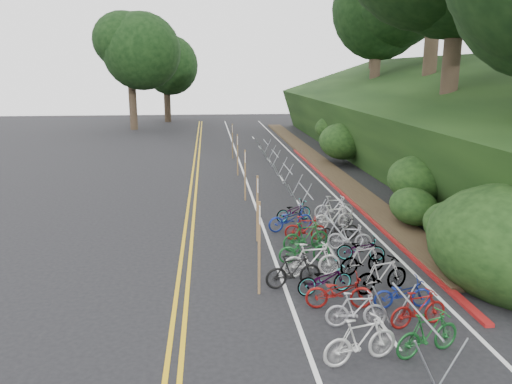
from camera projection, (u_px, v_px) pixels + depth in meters
ground at (254, 302)px, 13.75m from camera, size 120.00×120.00×0.00m
road_markings at (247, 205)px, 23.57m from camera, size 7.47×80.00×0.01m
red_curb at (342, 192)px, 25.87m from camera, size 0.25×28.00×0.10m
embankment at (423, 127)px, 32.76m from camera, size 14.30×48.14×9.11m
bike_rack_front at (414, 321)px, 11.02m from camera, size 1.12×2.72×1.13m
bike_racks_rest at (287, 174)px, 26.40m from camera, size 1.14×23.00×1.17m
signpost_near at (259, 242)px, 13.88m from camera, size 0.08×0.40×2.73m
signposts_rest at (241, 161)px, 27.00m from camera, size 0.08×18.40×2.50m
bike_front at (293, 271)px, 14.58m from camera, size 0.77×1.76×1.02m
bike_valet at (337, 254)px, 16.00m from camera, size 2.92×12.42×1.10m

